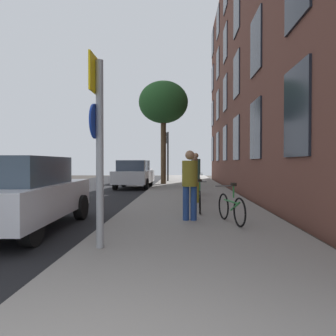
% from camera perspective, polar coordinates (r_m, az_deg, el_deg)
% --- Properties ---
extents(ground_plane, '(41.80, 41.80, 0.00)m').
position_cam_1_polar(ground_plane, '(16.83, -8.33, -4.16)').
color(ground_plane, '#332D28').
extents(road_asphalt, '(7.00, 38.00, 0.01)m').
position_cam_1_polar(road_asphalt, '(17.35, -15.17, -4.02)').
color(road_asphalt, black).
rests_on(road_asphalt, ground).
extents(sidewalk, '(4.20, 38.00, 0.12)m').
position_cam_1_polar(sidewalk, '(16.53, 3.71, -4.04)').
color(sidewalk, gray).
rests_on(sidewalk, ground).
extents(building_facade, '(0.56, 27.00, 13.36)m').
position_cam_1_polar(building_facade, '(17.04, 13.01, 18.71)').
color(building_facade, brown).
rests_on(building_facade, ground).
extents(sign_post, '(0.16, 0.60, 3.10)m').
position_cam_1_polar(sign_post, '(5.33, -12.29, 5.57)').
color(sign_post, gray).
rests_on(sign_post, sidewalk).
extents(traffic_light, '(0.43, 0.24, 3.68)m').
position_cam_1_polar(traffic_light, '(24.15, -0.26, 3.67)').
color(traffic_light, black).
rests_on(traffic_light, sidewalk).
extents(tree_near, '(3.21, 3.21, 6.68)m').
position_cam_1_polar(tree_near, '(21.34, -0.82, 11.43)').
color(tree_near, '#4C3823').
rests_on(tree_near, sidewalk).
extents(bicycle_0, '(0.52, 1.55, 0.92)m').
position_cam_1_polar(bicycle_0, '(7.52, 11.14, -6.86)').
color(bicycle_0, black).
rests_on(bicycle_0, sidewalk).
extents(bicycle_1, '(0.42, 1.70, 0.92)m').
position_cam_1_polar(bicycle_1, '(9.20, 5.65, -5.43)').
color(bicycle_1, black).
rests_on(bicycle_1, sidewalk).
extents(bicycle_2, '(0.42, 1.74, 0.97)m').
position_cam_1_polar(bicycle_2, '(12.37, 4.79, -3.68)').
color(bicycle_2, black).
rests_on(bicycle_2, sidewalk).
extents(bicycle_3, '(0.46, 1.67, 0.94)m').
position_cam_1_polar(bicycle_3, '(14.03, 5.10, -3.18)').
color(bicycle_3, black).
rests_on(bicycle_3, sidewalk).
extents(bicycle_4, '(0.42, 1.61, 0.90)m').
position_cam_1_polar(bicycle_4, '(17.80, 5.57, -2.37)').
color(bicycle_4, black).
rests_on(bicycle_4, sidewalk).
extents(pedestrian_0, '(0.52, 0.52, 1.67)m').
position_cam_1_polar(pedestrian_0, '(7.70, 3.89, -2.21)').
color(pedestrian_0, navy).
rests_on(pedestrian_0, sidewalk).
extents(pedestrian_1, '(0.50, 0.50, 1.59)m').
position_cam_1_polar(pedestrian_1, '(11.12, 4.76, -1.46)').
color(pedestrian_1, olive).
rests_on(pedestrian_1, sidewalk).
extents(pedestrian_2, '(0.57, 0.57, 1.81)m').
position_cam_1_polar(pedestrian_2, '(14.13, 4.95, -0.46)').
color(pedestrian_2, olive).
rests_on(pedestrian_2, sidewalk).
extents(car_0, '(2.03, 4.42, 1.62)m').
position_cam_1_polar(car_0, '(7.74, -24.45, -4.00)').
color(car_0, silver).
rests_on(car_0, road_asphalt).
extents(car_1, '(2.01, 4.04, 1.62)m').
position_cam_1_polar(car_1, '(18.82, -6.04, -1.05)').
color(car_1, '#B7B7BC').
rests_on(car_1, road_asphalt).
extents(car_2, '(1.93, 4.22, 1.62)m').
position_cam_1_polar(car_2, '(24.73, -5.23, -0.57)').
color(car_2, silver).
rests_on(car_2, road_asphalt).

